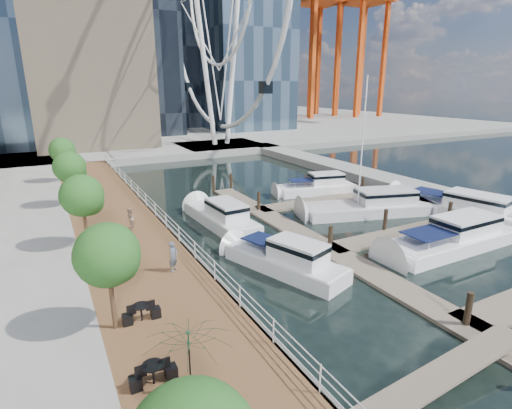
{
  "coord_description": "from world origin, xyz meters",
  "views": [
    {
      "loc": [
        -13.03,
        -11.55,
        10.71
      ],
      "look_at": [
        -0.91,
        11.18,
        3.0
      ],
      "focal_mm": 28.0,
      "sensor_mm": 36.0,
      "label": 1
    }
  ],
  "objects": [
    {
      "name": "floating_docks",
      "position": [
        7.97,
        9.98,
        0.49
      ],
      "size": [
        16.0,
        34.0,
        2.6
      ],
      "color": "#6D6051",
      "rests_on": "ground"
    },
    {
      "name": "moored_yachts",
      "position": [
        10.08,
        11.53,
        0.0
      ],
      "size": [
        24.51,
        32.02,
        11.5
      ],
      "color": "silver",
      "rests_on": "ground"
    },
    {
      "name": "port_cranes",
      "position": [
        67.67,
        95.67,
        20.0
      ],
      "size": [
        40.0,
        52.0,
        38.0
      ],
      "color": "#D84C14",
      "rests_on": "ground"
    },
    {
      "name": "ground",
      "position": [
        0.0,
        0.0,
        0.0
      ],
      "size": [
        520.0,
        520.0,
        0.0
      ],
      "primitive_type": "plane",
      "color": "black",
      "rests_on": "ground"
    },
    {
      "name": "land_far",
      "position": [
        0.0,
        102.0,
        0.5
      ],
      "size": [
        200.0,
        114.0,
        1.0
      ],
      "primitive_type": "cube",
      "color": "gray",
      "rests_on": "ground"
    },
    {
      "name": "yacht_foreground",
      "position": [
        10.67,
        4.53,
        0.0
      ],
      "size": [
        11.92,
        3.27,
        2.15
      ],
      "primitive_type": null,
      "rotation": [
        0.0,
        0.0,
        1.58
      ],
      "color": "white",
      "rests_on": "ground"
    },
    {
      "name": "pedestrian_mid",
      "position": [
        -8.41,
        15.86,
        1.76
      ],
      "size": [
        0.63,
        0.78,
        1.53
      ],
      "primitive_type": "imported",
      "rotation": [
        0.0,
        0.0,
        -1.64
      ],
      "color": "gray",
      "rests_on": "boardwalk"
    },
    {
      "name": "railing",
      "position": [
        -6.1,
        15.0,
        1.52
      ],
      "size": [
        0.1,
        60.0,
        1.05
      ],
      "primitive_type": null,
      "color": "white",
      "rests_on": "boardwalk"
    },
    {
      "name": "boardwalk",
      "position": [
        -9.0,
        15.0,
        0.5
      ],
      "size": [
        6.0,
        60.0,
        1.0
      ],
      "primitive_type": "cube",
      "color": "brown",
      "rests_on": "ground"
    },
    {
      "name": "breakwater",
      "position": [
        20.0,
        20.0,
        0.5
      ],
      "size": [
        4.0,
        60.0,
        1.0
      ],
      "primitive_type": "cube",
      "color": "gray",
      "rests_on": "ground"
    },
    {
      "name": "seawall",
      "position": [
        -6.0,
        15.0,
        0.5
      ],
      "size": [
        0.25,
        60.0,
        1.0
      ],
      "primitive_type": "cube",
      "color": "#595954",
      "rests_on": "ground"
    },
    {
      "name": "street_trees",
      "position": [
        -11.4,
        14.0,
        4.29
      ],
      "size": [
        2.6,
        42.6,
        4.6
      ],
      "color": "#3F2B1C",
      "rests_on": "ground"
    },
    {
      "name": "pedestrian_near",
      "position": [
        -7.66,
        8.02,
        1.86
      ],
      "size": [
        0.74,
        0.72,
        1.71
      ],
      "primitive_type": "imported",
      "rotation": [
        0.0,
        0.0,
        0.72
      ],
      "color": "#4A5463",
      "rests_on": "boardwalk"
    },
    {
      "name": "pedestrian_far",
      "position": [
        -10.05,
        26.17,
        1.73
      ],
      "size": [
        0.91,
        0.51,
        1.47
      ],
      "primitive_type": "imported",
      "rotation": [
        0.0,
        0.0,
        2.96
      ],
      "color": "#32353F",
      "rests_on": "boardwalk"
    },
    {
      "name": "pier",
      "position": [
        14.0,
        52.0,
        0.5
      ],
      "size": [
        14.0,
        12.0,
        1.0
      ],
      "primitive_type": "cube",
      "color": "gray",
      "rests_on": "ground"
    }
  ]
}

